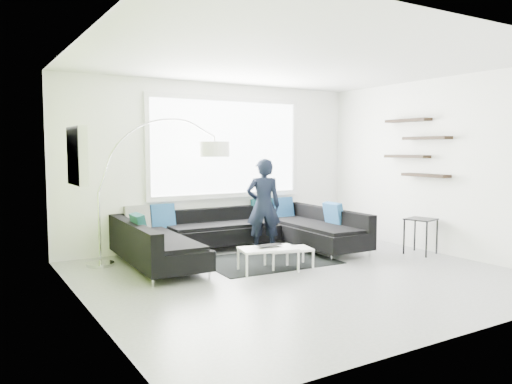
% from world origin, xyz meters
% --- Properties ---
extents(ground, '(5.50, 5.50, 0.00)m').
position_xyz_m(ground, '(0.00, 0.00, 0.00)').
color(ground, slate).
rests_on(ground, ground).
extents(room_shell, '(5.54, 5.04, 2.82)m').
position_xyz_m(room_shell, '(0.04, 0.21, 1.81)').
color(room_shell, white).
rests_on(room_shell, ground).
extents(sectional_sofa, '(3.64, 2.32, 0.77)m').
position_xyz_m(sectional_sofa, '(-0.11, 1.42, 0.34)').
color(sectional_sofa, black).
rests_on(sectional_sofa, ground).
extents(rug, '(1.96, 1.47, 0.01)m').
position_xyz_m(rug, '(0.07, 0.93, 0.01)').
color(rug, black).
rests_on(rug, ground).
extents(coffee_table, '(1.10, 0.79, 0.33)m').
position_xyz_m(coffee_table, '(-0.07, 0.42, 0.16)').
color(coffee_table, white).
rests_on(coffee_table, ground).
extents(arc_lamp, '(2.13, 1.22, 2.14)m').
position_xyz_m(arc_lamp, '(-2.15, 1.92, 1.07)').
color(arc_lamp, white).
rests_on(arc_lamp, ground).
extents(side_table, '(0.51, 0.51, 0.57)m').
position_xyz_m(side_table, '(2.43, 0.09, 0.29)').
color(side_table, black).
rests_on(side_table, ground).
extents(person, '(0.83, 0.78, 1.52)m').
position_xyz_m(person, '(0.36, 1.50, 0.76)').
color(person, black).
rests_on(person, ground).
extents(laptop, '(0.39, 0.26, 0.03)m').
position_xyz_m(laptop, '(-0.21, 0.39, 0.34)').
color(laptop, black).
rests_on(laptop, coffee_table).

